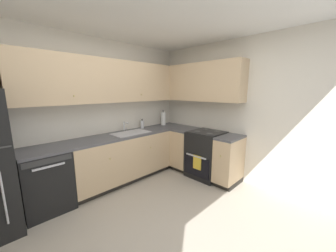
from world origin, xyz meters
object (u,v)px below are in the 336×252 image
(dishwasher, at_px, (45,181))
(oven_range, at_px, (206,154))
(paper_towel_roll, at_px, (163,119))
(soap_bottle, at_px, (142,124))

(dishwasher, xyz_separation_m, oven_range, (2.50, -1.00, 0.02))
(dishwasher, bearing_deg, paper_towel_roll, 3.77)
(dishwasher, xyz_separation_m, paper_towel_roll, (2.44, 0.16, 0.60))
(dishwasher, bearing_deg, soap_bottle, 5.57)
(soap_bottle, bearing_deg, oven_range, -60.98)
(paper_towel_roll, bearing_deg, dishwasher, -176.23)
(soap_bottle, distance_m, paper_towel_roll, 0.59)
(dishwasher, distance_m, oven_range, 2.69)
(oven_range, bearing_deg, soap_bottle, 119.02)
(paper_towel_roll, bearing_deg, soap_bottle, 178.06)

